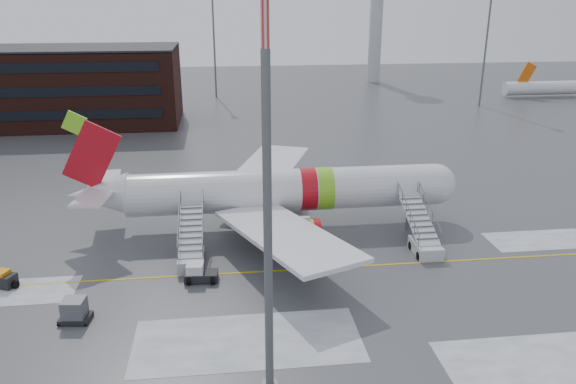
{
  "coord_description": "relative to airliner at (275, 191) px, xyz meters",
  "views": [
    {
      "loc": [
        -7.04,
        -39.61,
        20.18
      ],
      "look_at": [
        -1.61,
        5.82,
        4.0
      ],
      "focal_mm": 35.0,
      "sensor_mm": 36.0,
      "label": 1
    }
  ],
  "objects": [
    {
      "name": "pushback_tug",
      "position": [
        -6.63,
        -9.68,
        -2.8
      ],
      "size": [
        2.52,
        1.96,
        1.4
      ],
      "color": "black",
      "rests_on": "ground"
    },
    {
      "name": "airstair_fwd",
      "position": [
        11.69,
        -6.54,
        -2.35
      ],
      "size": [
        2.05,
        7.7,
        3.48
      ],
      "color": "silver",
      "rests_on": "ground"
    },
    {
      "name": "baggage_tractor",
      "position": [
        -20.83,
        -8.85,
        -2.89
      ],
      "size": [
        2.55,
        1.73,
        1.25
      ],
      "color": "black",
      "rests_on": "ground"
    },
    {
      "name": "airstair_aft",
      "position": [
        -7.3,
        -6.54,
        -2.35
      ],
      "size": [
        2.05,
        7.7,
        3.48
      ],
      "color": "#A6A8AD",
      "rests_on": "ground"
    },
    {
      "name": "uld_container",
      "position": [
        -14.49,
        -14.25,
        -2.68
      ],
      "size": [
        2.08,
        1.62,
        1.58
      ],
      "color": "black",
      "rests_on": "ground"
    },
    {
      "name": "light_mast_far_ne",
      "position": [
        44.56,
        54.18,
        10.42
      ],
      "size": [
        1.2,
        1.2,
        24.25
      ],
      "color": "#595B60",
      "rests_on": "ground"
    },
    {
      "name": "light_mast_near",
      "position": [
        -2.47,
        -22.27,
        8.4
      ],
      "size": [
        1.2,
        1.2,
        22.67
      ],
      "color": "#595B60",
      "rests_on": "ground"
    },
    {
      "name": "distant_aircraft",
      "position": [
        65.06,
        56.18,
        -3.42
      ],
      "size": [
        35.0,
        18.0,
        8.0
      ],
      "primitive_type": null,
      "color": "#D8590C",
      "rests_on": "ground"
    },
    {
      "name": "light_mast_far_n",
      "position": [
        -5.44,
        70.18,
        10.42
      ],
      "size": [
        1.2,
        1.2,
        24.25
      ],
      "color": "#595B60",
      "rests_on": "ground"
    },
    {
      "name": "control_tower",
      "position": [
        32.56,
        87.18,
        15.33
      ],
      "size": [
        6.4,
        6.4,
        30.0
      ],
      "color": "#B2B5BA",
      "rests_on": "ground"
    },
    {
      "name": "airliner",
      "position": [
        0.0,
        0.0,
        0.0
      ],
      "size": [
        35.03,
        32.97,
        11.18
      ],
      "color": "silver",
      "rests_on": "ground"
    },
    {
      "name": "ground",
      "position": [
        2.56,
        -7.82,
        -3.42
      ],
      "size": [
        260.0,
        260.0,
        0.0
      ],
      "primitive_type": "plane",
      "color": "#494C4F",
      "rests_on": "ground"
    }
  ]
}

